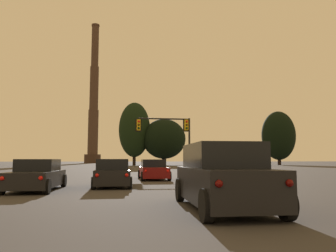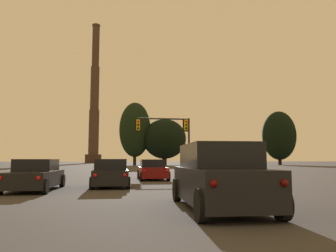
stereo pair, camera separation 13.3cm
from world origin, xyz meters
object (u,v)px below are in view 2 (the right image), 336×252
Objects in this scene: hatchback_center_lane_second at (111,174)px; traffic_light_overhead_right at (171,131)px; suv_right_lane_third at (219,177)px; sedan_right_lane_front at (152,170)px; sedan_left_lane_second at (35,176)px; smokestack at (94,108)px.

hatchback_center_lane_second is 0.75× the size of traffic_light_overhead_right.
suv_right_lane_third reaches higher than sedan_right_lane_front.
sedan_left_lane_second is (-6.60, 6.92, -0.23)m from suv_right_lane_third.
hatchback_center_lane_second is at bearing 23.97° from sedan_left_lane_second.
sedan_left_lane_second is 17.76m from traffic_light_overhead_right.
traffic_light_overhead_right is at bearing 68.02° from hatchback_center_lane_second.
sedan_left_lane_second is at bearing -87.12° from smokestack.
smokestack reaches higher than hatchback_center_lane_second.
suv_right_lane_third is 14.48m from sedan_right_lane_front.
smokestack is at bearing 96.75° from sedan_right_lane_front.
smokestack reaches higher than suv_right_lane_third.
hatchback_center_lane_second is at bearing -85.64° from smokestack.
sedan_left_lane_second is 9.81m from sedan_right_lane_front.
sedan_left_lane_second is 0.07× the size of smokestack.
suv_right_lane_third is 0.08× the size of smokestack.
smokestack reaches higher than sedan_right_lane_front.
hatchback_center_lane_second is 15.03m from traffic_light_overhead_right.
smokestack is at bearing 97.40° from traffic_light_overhead_right.
traffic_light_overhead_right is (2.58, 7.45, 3.50)m from sedan_right_lane_front.
sedan_right_lane_front is at bearing 93.71° from suv_right_lane_third.
sedan_right_lane_front is 8.63m from traffic_light_overhead_right.
sedan_right_lane_front is 0.87× the size of traffic_light_overhead_right.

